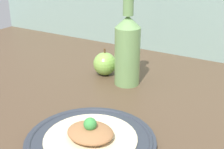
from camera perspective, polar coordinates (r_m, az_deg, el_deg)
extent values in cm
cube|color=brown|center=(87.20, -2.39, -6.95)|extent=(180.00, 110.00, 4.00)
cylinder|color=#2D333D|center=(70.72, -3.92, -12.19)|extent=(29.07, 29.07, 1.47)
torus|color=#2D333D|center=(70.42, -3.93, -11.85)|extent=(27.77, 27.77, 1.03)
cylinder|color=beige|center=(70.19, -3.94, -11.56)|extent=(20.74, 20.74, 0.40)
ellipsoid|color=#9E6B42|center=(69.36, -3.98, -10.55)|extent=(10.61, 9.02, 2.58)
sphere|color=green|center=(68.20, -4.03, -9.03)|extent=(2.89, 2.89, 2.89)
cylinder|color=#729E5B|center=(96.52, 2.81, 3.33)|extent=(7.90, 7.90, 18.29)
cone|color=#729E5B|center=(93.47, 2.94, 9.66)|extent=(7.90, 7.90, 3.55)
cylinder|color=#729E5B|center=(92.56, 3.00, 12.39)|extent=(3.16, 3.16, 5.50)
sphere|color=#84B74C|center=(105.20, -1.34, 1.98)|extent=(7.78, 7.78, 7.78)
cylinder|color=brown|center=(103.69, -1.36, 4.30)|extent=(0.62, 0.62, 1.75)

